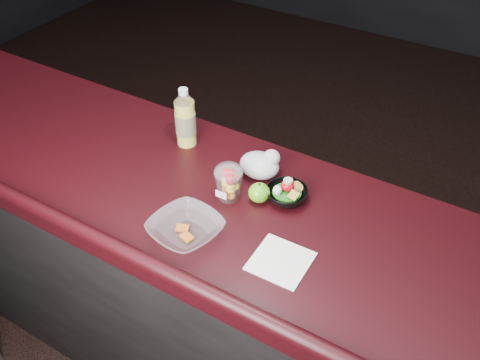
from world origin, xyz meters
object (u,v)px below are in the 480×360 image
(lemonade_bottle, at_px, (186,121))
(snack_bowl, at_px, (287,193))
(fruit_cup, at_px, (229,182))
(takeout_bowl, at_px, (185,229))
(green_apple, at_px, (259,193))

(lemonade_bottle, bearing_deg, snack_bowl, -11.21)
(lemonade_bottle, height_order, snack_bowl, lemonade_bottle)
(lemonade_bottle, distance_m, snack_bowl, 0.47)
(lemonade_bottle, bearing_deg, fruit_cup, -31.42)
(lemonade_bottle, relative_size, takeout_bowl, 0.93)
(snack_bowl, relative_size, takeout_bowl, 0.61)
(green_apple, bearing_deg, lemonade_bottle, 159.96)
(takeout_bowl, bearing_deg, lemonade_bottle, 124.85)
(lemonade_bottle, height_order, fruit_cup, lemonade_bottle)
(fruit_cup, xyz_separation_m, takeout_bowl, (-0.02, -0.21, -0.04))
(lemonade_bottle, xyz_separation_m, snack_bowl, (0.46, -0.09, -0.07))
(green_apple, bearing_deg, takeout_bowl, -114.02)
(fruit_cup, bearing_deg, lemonade_bottle, 148.58)
(lemonade_bottle, height_order, green_apple, lemonade_bottle)
(green_apple, relative_size, takeout_bowl, 0.30)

